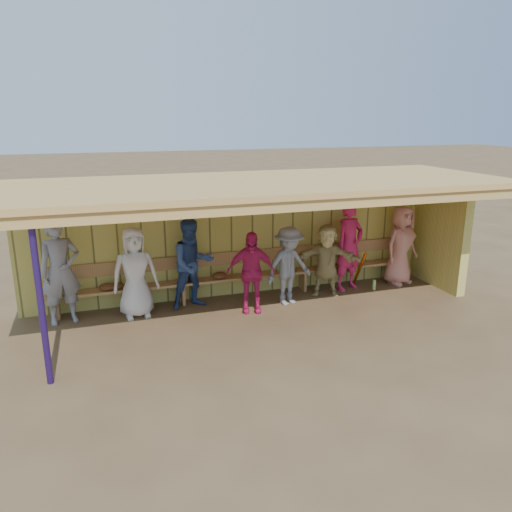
% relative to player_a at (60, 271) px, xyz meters
% --- Properties ---
extents(ground, '(90.00, 90.00, 0.00)m').
position_rel_player_a_xyz_m(ground, '(3.47, -0.81, -0.96)').
color(ground, brown).
rests_on(ground, ground).
extents(player_a, '(0.79, 0.61, 1.91)m').
position_rel_player_a_xyz_m(player_a, '(0.00, 0.00, 0.00)').
color(player_a, gray).
rests_on(player_a, ground).
extents(player_b, '(0.86, 0.59, 1.68)m').
position_rel_player_a_xyz_m(player_b, '(1.27, -0.11, -0.12)').
color(player_b, silver).
rests_on(player_b, ground).
extents(player_c, '(0.95, 0.79, 1.74)m').
position_rel_player_a_xyz_m(player_c, '(2.35, 0.00, -0.09)').
color(player_c, navy).
rests_on(player_c, ground).
extents(player_d, '(0.97, 0.58, 1.55)m').
position_rel_player_a_xyz_m(player_d, '(3.34, -0.56, -0.18)').
color(player_d, '#D52261').
rests_on(player_d, ground).
extents(player_e, '(1.12, 0.82, 1.56)m').
position_rel_player_a_xyz_m(player_e, '(4.16, -0.42, -0.18)').
color(player_e, gray).
rests_on(player_e, ground).
extents(player_f, '(1.44, 0.97, 1.49)m').
position_rel_player_a_xyz_m(player_f, '(5.08, -0.18, -0.21)').
color(player_f, tan).
rests_on(player_f, ground).
extents(player_g, '(0.80, 0.65, 1.91)m').
position_rel_player_a_xyz_m(player_g, '(5.69, 0.00, -0.00)').
color(player_g, '#CC2057').
rests_on(player_g, ground).
extents(player_h, '(0.97, 0.77, 1.74)m').
position_rel_player_a_xyz_m(player_h, '(6.94, -0.03, -0.09)').
color(player_h, tan).
rests_on(player_h, ground).
extents(dugout_structure, '(8.80, 3.20, 2.50)m').
position_rel_player_a_xyz_m(dugout_structure, '(3.86, -0.12, 0.74)').
color(dugout_structure, '#C9BC55').
rests_on(dugout_structure, ground).
extents(bench, '(7.60, 0.34, 0.93)m').
position_rel_player_a_xyz_m(bench, '(3.47, 0.31, -0.43)').
color(bench, tan).
rests_on(bench, ground).
extents(dugout_equipment, '(6.54, 0.62, 0.80)m').
position_rel_player_a_xyz_m(dugout_equipment, '(2.37, 0.18, -0.47)').
color(dugout_equipment, orange).
rests_on(dugout_equipment, ground).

